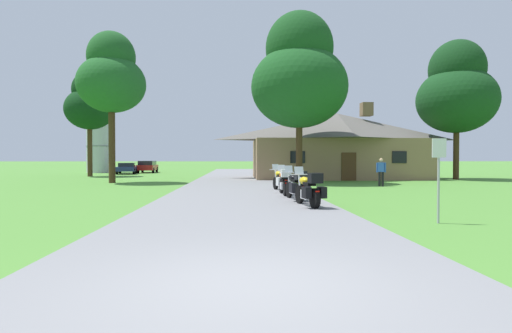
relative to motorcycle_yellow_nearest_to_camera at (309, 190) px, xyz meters
The scene contains 16 objects.
ground_plane 12.14m from the motorcycle_yellow_nearest_to_camera, 100.73° to the left, with size 500.00×500.00×0.00m, color #4C8433.
asphalt_driveway 10.18m from the motorcycle_yellow_nearest_to_camera, 102.83° to the left, with size 6.40×80.00×0.06m, color slate.
motorcycle_yellow_nearest_to_camera is the anchor object (origin of this frame).
motorcycle_black_second_in_row 2.12m from the motorcycle_yellow_nearest_to_camera, 93.19° to the left, with size 0.93×2.07×1.30m.
motorcycle_orange_third_in_row 4.40m from the motorcycle_yellow_nearest_to_camera, 94.13° to the left, with size 0.66×2.08×1.30m.
motorcycle_yellow_farthest_in_row 6.55m from the motorcycle_yellow_nearest_to_camera, 91.59° to the left, with size 0.99×2.06×1.30m.
stone_lodge 20.99m from the motorcycle_yellow_nearest_to_camera, 73.40° to the left, with size 14.49×7.41×6.30m.
bystander_blue_shirt_near_lodge 11.97m from the motorcycle_yellow_nearest_to_camera, 59.15° to the left, with size 0.51×0.34×1.67m.
metal_signpost_roadside 4.25m from the motorcycle_yellow_nearest_to_camera, 49.86° to the right, with size 0.36×0.06×2.14m.
tree_right_of_lodge 24.34m from the motorcycle_yellow_nearest_to_camera, 50.26° to the left, with size 6.10×6.10×11.00m.
tree_by_lodge_front 15.65m from the motorcycle_yellow_nearest_to_camera, 82.46° to the left, with size 6.51×6.51×11.53m.
tree_left_far 30.25m from the motorcycle_yellow_nearest_to_camera, 122.55° to the left, with size 4.44×4.44×9.68m.
tree_left_near 19.36m from the motorcycle_yellow_nearest_to_camera, 126.41° to the left, with size 4.54×4.54×10.21m.
metal_silo_distant 40.24m from the motorcycle_yellow_nearest_to_camera, 117.49° to the left, with size 3.14×3.14×7.03m.
parked_red_suv_far_left 37.21m from the motorcycle_yellow_nearest_to_camera, 110.18° to the left, with size 2.09×4.69×1.40m.
parked_navy_sedan_far_left 34.18m from the motorcycle_yellow_nearest_to_camera, 114.58° to the left, with size 2.50×4.44×1.20m.
Camera 1 is at (-0.14, -5.01, 1.63)m, focal length 28.34 mm.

